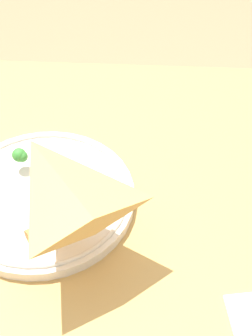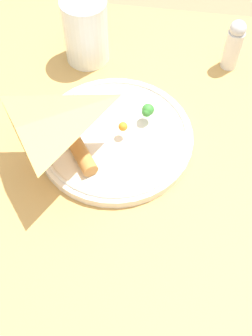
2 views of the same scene
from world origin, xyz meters
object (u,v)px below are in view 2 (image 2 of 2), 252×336
Objects in this scene: plate_pizza at (117,135)px; salt_shaker at (234,44)px; dining_table at (107,235)px; milk_glass at (86,32)px.

salt_shaker is at bearing -41.07° from plate_pizza.
dining_table is at bearing 178.07° from plate_pizza.
milk_glass is (0.19, 0.09, 0.04)m from plate_pizza.
dining_table is at bearing -164.39° from milk_glass.
dining_table is 0.41m from salt_shaker.
milk_glass is at bearing 15.61° from dining_table.
milk_glass is at bearing 93.39° from salt_shaker.
milk_glass is 1.24× the size of salt_shaker.
plate_pizza is 0.27m from salt_shaker.
plate_pizza is at bearing -1.93° from dining_table.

